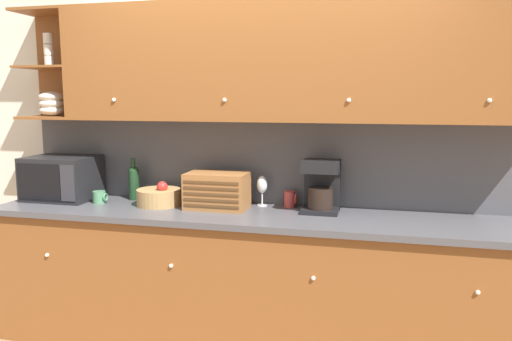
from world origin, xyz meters
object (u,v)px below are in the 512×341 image
object	(u,v)px
mug	(99,197)
wine_glass	(262,185)
wine_bottle	(134,181)
fruit_basket	(159,197)
coffee_maker	(321,186)
microwave	(62,178)
mug_blue_second	(290,199)
bread_box	(217,191)

from	to	relation	value
mug	wine_glass	bearing A→B (deg)	9.26
wine_bottle	fruit_basket	world-z (taller)	wine_bottle
wine_glass	coffee_maker	size ratio (longest dim) A/B	0.62
microwave	fruit_basket	xyz separation A→B (m)	(0.78, -0.02, -0.10)
microwave	mug_blue_second	world-z (taller)	microwave
mug	wine_bottle	distance (m)	0.27
wine_glass	bread_box	bearing A→B (deg)	-151.48
fruit_basket	mug_blue_second	world-z (taller)	fruit_basket
fruit_basket	coffee_maker	world-z (taller)	coffee_maker
fruit_basket	wine_glass	world-z (taller)	wine_glass
bread_box	wine_glass	size ratio (longest dim) A/B	1.94
mug_blue_second	coffee_maker	size ratio (longest dim) A/B	0.32
wine_bottle	mug_blue_second	xyz separation A→B (m)	(1.15, 0.03, -0.08)
microwave	coffee_maker	xyz separation A→B (m)	(1.89, 0.05, 0.01)
mug	mug_blue_second	world-z (taller)	mug_blue_second
fruit_basket	coffee_maker	size ratio (longest dim) A/B	0.89
bread_box	mug_blue_second	world-z (taller)	bread_box
bread_box	microwave	bearing A→B (deg)	179.06
wine_bottle	mug	bearing A→B (deg)	-137.27
wine_bottle	wine_glass	size ratio (longest dim) A/B	1.45
wine_glass	mug_blue_second	xyz separation A→B (m)	(0.19, 0.01, -0.09)
fruit_basket	wine_bottle	bearing A→B (deg)	151.97
mug	wine_glass	world-z (taller)	wine_glass
wine_glass	mug_blue_second	world-z (taller)	wine_glass
fruit_basket	coffee_maker	xyz separation A→B (m)	(1.12, 0.08, 0.11)
mug	mug_blue_second	size ratio (longest dim) A/B	0.92
wine_glass	microwave	bearing A→B (deg)	-174.97
fruit_basket	mug	bearing A→B (deg)	-175.91
mug	bread_box	bearing A→B (deg)	2.40
wine_bottle	wine_glass	world-z (taller)	wine_bottle
mug	wine_bottle	size ratio (longest dim) A/B	0.33
microwave	wine_bottle	distance (m)	0.53
microwave	bread_box	xyz separation A→B (m)	(1.20, -0.02, -0.04)
microwave	mug_blue_second	size ratio (longest dim) A/B	4.42
mug_blue_second	mug	bearing A→B (deg)	-171.49
wine_bottle	wine_glass	distance (m)	0.96
bread_box	mug	bearing A→B (deg)	-177.60
wine_glass	coffee_maker	bearing A→B (deg)	-10.74
microwave	mug	distance (m)	0.36
microwave	fruit_basket	distance (m)	0.79
mug	wine_glass	size ratio (longest dim) A/B	0.48
microwave	mug	xyz separation A→B (m)	(0.34, -0.06, -0.12)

